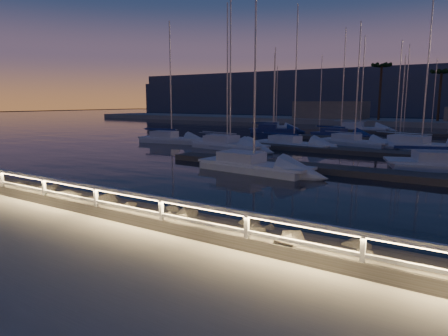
{
  "coord_description": "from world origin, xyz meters",
  "views": [
    {
      "loc": [
        9.02,
        -8.84,
        3.92
      ],
      "look_at": [
        0.69,
        4.0,
        1.35
      ],
      "focal_mm": 32.0,
      "sensor_mm": 36.0,
      "label": 1
    }
  ],
  "objects_px": {
    "sailboat_i": "(273,129)",
    "guard_rail": "(136,201)",
    "sailboat_b": "(251,165)",
    "sailboat_l": "(419,144)",
    "sailboat_f": "(226,144)",
    "sailboat_m": "(275,126)",
    "sailboat_a": "(229,144)",
    "sailboat_k": "(339,134)",
    "sailboat_n": "(358,128)",
    "sailboat_e": "(170,139)",
    "sailboat_j": "(353,141)",
    "sailboat_g": "(292,143)"
  },
  "relations": [
    {
      "from": "sailboat_n",
      "to": "sailboat_e",
      "type": "bearing_deg",
      "value": -116.9
    },
    {
      "from": "sailboat_m",
      "to": "sailboat_n",
      "type": "bearing_deg",
      "value": 3.21
    },
    {
      "from": "sailboat_a",
      "to": "sailboat_m",
      "type": "relative_size",
      "value": 1.33
    },
    {
      "from": "guard_rail",
      "to": "sailboat_j",
      "type": "relative_size",
      "value": 3.54
    },
    {
      "from": "sailboat_k",
      "to": "sailboat_n",
      "type": "relative_size",
      "value": 0.94
    },
    {
      "from": "sailboat_g",
      "to": "sailboat_e",
      "type": "bearing_deg",
      "value": -158.97
    },
    {
      "from": "sailboat_j",
      "to": "sailboat_a",
      "type": "bearing_deg",
      "value": -118.25
    },
    {
      "from": "sailboat_e",
      "to": "sailboat_l",
      "type": "xyz_separation_m",
      "value": [
        23.74,
        8.66,
        -0.01
      ]
    },
    {
      "from": "sailboat_e",
      "to": "sailboat_l",
      "type": "relative_size",
      "value": 0.81
    },
    {
      "from": "sailboat_a",
      "to": "sailboat_e",
      "type": "relative_size",
      "value": 1.06
    },
    {
      "from": "sailboat_g",
      "to": "sailboat_k",
      "type": "height_order",
      "value": "sailboat_g"
    },
    {
      "from": "sailboat_g",
      "to": "sailboat_k",
      "type": "relative_size",
      "value": 1.01
    },
    {
      "from": "sailboat_i",
      "to": "sailboat_n",
      "type": "bearing_deg",
      "value": 25.98
    },
    {
      "from": "sailboat_b",
      "to": "guard_rail",
      "type": "bearing_deg",
      "value": -70.23
    },
    {
      "from": "sailboat_b",
      "to": "sailboat_e",
      "type": "relative_size",
      "value": 1.04
    },
    {
      "from": "guard_rail",
      "to": "sailboat_a",
      "type": "xyz_separation_m",
      "value": [
        -11.09,
        23.08,
        -0.9
      ]
    },
    {
      "from": "guard_rail",
      "to": "sailboat_n",
      "type": "relative_size",
      "value": 3.09
    },
    {
      "from": "sailboat_f",
      "to": "sailboat_n",
      "type": "xyz_separation_m",
      "value": [
        4.45,
        31.0,
        0.02
      ]
    },
    {
      "from": "guard_rail",
      "to": "sailboat_i",
      "type": "relative_size",
      "value": 3.62
    },
    {
      "from": "guard_rail",
      "to": "sailboat_b",
      "type": "distance_m",
      "value": 14.09
    },
    {
      "from": "sailboat_b",
      "to": "sailboat_l",
      "type": "height_order",
      "value": "sailboat_l"
    },
    {
      "from": "sailboat_a",
      "to": "sailboat_b",
      "type": "bearing_deg",
      "value": -39.15
    },
    {
      "from": "sailboat_e",
      "to": "sailboat_m",
      "type": "bearing_deg",
      "value": 82.34
    },
    {
      "from": "sailboat_i",
      "to": "sailboat_j",
      "type": "xyz_separation_m",
      "value": [
        14.64,
        -11.03,
        -0.02
      ]
    },
    {
      "from": "guard_rail",
      "to": "sailboat_e",
      "type": "height_order",
      "value": "sailboat_e"
    },
    {
      "from": "sailboat_b",
      "to": "sailboat_k",
      "type": "bearing_deg",
      "value": 101.29
    },
    {
      "from": "sailboat_i",
      "to": "sailboat_m",
      "type": "height_order",
      "value": "sailboat_i"
    },
    {
      "from": "sailboat_b",
      "to": "sailboat_n",
      "type": "bearing_deg",
      "value": 100.98
    },
    {
      "from": "sailboat_a",
      "to": "sailboat_m",
      "type": "xyz_separation_m",
      "value": [
        -9.01,
        28.85,
        -0.08
      ]
    },
    {
      "from": "sailboat_k",
      "to": "sailboat_a",
      "type": "bearing_deg",
      "value": -90.94
    },
    {
      "from": "sailboat_k",
      "to": "sailboat_n",
      "type": "bearing_deg",
      "value": 109.3
    },
    {
      "from": "guard_rail",
      "to": "sailboat_k",
      "type": "bearing_deg",
      "value": 98.3
    },
    {
      "from": "sailboat_f",
      "to": "sailboat_i",
      "type": "distance_m",
      "value": 21.68
    },
    {
      "from": "sailboat_b",
      "to": "sailboat_j",
      "type": "height_order",
      "value": "sailboat_b"
    },
    {
      "from": "sailboat_l",
      "to": "sailboat_a",
      "type": "bearing_deg",
      "value": -131.39
    },
    {
      "from": "guard_rail",
      "to": "sailboat_f",
      "type": "distance_m",
      "value": 25.86
    },
    {
      "from": "sailboat_f",
      "to": "sailboat_m",
      "type": "distance_m",
      "value": 30.04
    },
    {
      "from": "sailboat_j",
      "to": "sailboat_n",
      "type": "bearing_deg",
      "value": 116.39
    },
    {
      "from": "sailboat_j",
      "to": "sailboat_k",
      "type": "distance_m",
      "value": 8.84
    },
    {
      "from": "sailboat_l",
      "to": "sailboat_m",
      "type": "relative_size",
      "value": 1.55
    },
    {
      "from": "sailboat_g",
      "to": "sailboat_m",
      "type": "xyz_separation_m",
      "value": [
        -13.51,
        24.26,
        -0.03
      ]
    },
    {
      "from": "sailboat_l",
      "to": "sailboat_m",
      "type": "bearing_deg",
      "value": 156.88
    },
    {
      "from": "sailboat_a",
      "to": "sailboat_i",
      "type": "relative_size",
      "value": 1.13
    },
    {
      "from": "sailboat_i",
      "to": "guard_rail",
      "type": "bearing_deg",
      "value": -88.82
    },
    {
      "from": "sailboat_i",
      "to": "sailboat_n",
      "type": "distance_m",
      "value": 13.97
    },
    {
      "from": "sailboat_f",
      "to": "sailboat_i",
      "type": "relative_size",
      "value": 1.1
    },
    {
      "from": "sailboat_g",
      "to": "sailboat_a",
      "type": "bearing_deg",
      "value": -126.32
    },
    {
      "from": "sailboat_e",
      "to": "sailboat_f",
      "type": "bearing_deg",
      "value": -18.93
    },
    {
      "from": "sailboat_e",
      "to": "sailboat_j",
      "type": "distance_m",
      "value": 19.48
    },
    {
      "from": "sailboat_a",
      "to": "sailboat_l",
      "type": "relative_size",
      "value": 0.86
    }
  ]
}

